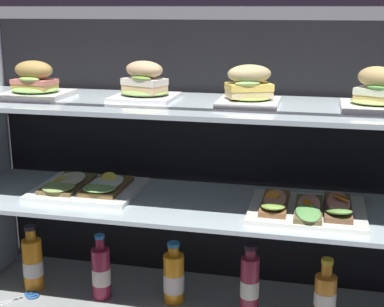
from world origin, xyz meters
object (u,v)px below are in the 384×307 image
Objects in this scene: plated_roll_sandwich_left_of_center at (249,89)px; juice_bottle_front_second at (174,278)px; plated_roll_sandwich_near_left_corner at (35,84)px; juice_bottle_back_right at (325,296)px; open_sandwich_tray_near_right_corner at (308,208)px; plated_roll_sandwich_right_of_center at (376,95)px; juice_bottle_front_middle at (250,283)px; open_sandwich_tray_far_right at (87,187)px; juice_bottle_back_left at (33,263)px; plated_roll_sandwich_far_right at (144,85)px; juice_bottle_front_fourth at (101,272)px; kitchen_scissors at (27,296)px.

juice_bottle_front_second is at bearing 178.86° from plated_roll_sandwich_left_of_center.
juice_bottle_back_right is (0.94, 0.01, -0.63)m from plated_roll_sandwich_near_left_corner.
plated_roll_sandwich_near_left_corner is at bearing -179.42° from juice_bottle_back_right.
juice_bottle_front_second is (-0.42, 0.04, -0.30)m from open_sandwich_tray_near_right_corner.
plated_roll_sandwich_right_of_center reaches higher than juice_bottle_front_second.
juice_bottle_back_right is at bearing -0.30° from juice_bottle_front_middle.
plated_roll_sandwich_right_of_center reaches higher than open_sandwich_tray_far_right.
plated_roll_sandwich_right_of_center reaches higher than juice_bottle_front_middle.
open_sandwich_tray_near_right_corner is at bearing -11.01° from plated_roll_sandwich_left_of_center.
open_sandwich_tray_near_right_corner is 0.52m from juice_bottle_front_second.
plated_roll_sandwich_near_left_corner reaches higher than juice_bottle_back_left.
open_sandwich_tray_far_right is 1.61× the size of juice_bottle_back_right.
juice_bottle_front_middle reaches higher than juice_bottle_back_right.
plated_roll_sandwich_left_of_center is at bearing 179.71° from plated_roll_sandwich_right_of_center.
juice_bottle_front_middle is (0.02, -0.00, -0.62)m from plated_roll_sandwich_left_of_center.
open_sandwich_tray_far_right is 1.00× the size of open_sandwich_tray_near_right_corner.
plated_roll_sandwich_far_right is 1.04× the size of plated_roll_sandwich_right_of_center.
plated_roll_sandwich_right_of_center is (0.36, -0.00, -0.00)m from plated_roll_sandwich_left_of_center.
plated_roll_sandwich_far_right reaches higher than juice_bottle_front_second.
open_sandwich_tray_near_right_corner is at bearing -1.13° from juice_bottle_front_fourth.
juice_bottle_front_middle is at bearing -179.80° from plated_roll_sandwich_right_of_center.
plated_roll_sandwich_far_right is at bearing 164.09° from juice_bottle_front_second.
plated_roll_sandwich_near_left_corner reaches higher than juice_bottle_front_middle.
juice_bottle_front_middle is (0.75, 0.02, 0.00)m from juice_bottle_back_left.
plated_roll_sandwich_left_of_center reaches higher than juice_bottle_front_fourth.
open_sandwich_tray_near_right_corner reaches higher than juice_bottle_front_fourth.
kitchen_scissors is at bearing -173.43° from plated_roll_sandwich_left_of_center.
juice_bottle_back_left is 1.01× the size of juice_bottle_front_middle.
plated_roll_sandwich_left_of_center is 0.77× the size of juice_bottle_front_middle.
juice_bottle_front_fourth is 1.08× the size of juice_bottle_back_right.
plated_roll_sandwich_near_left_corner reaches higher than kitchen_scissors.
juice_bottle_back_left is at bearing -179.06° from juice_bottle_back_right.
juice_bottle_back_left is 0.75m from juice_bottle_front_middle.
juice_bottle_front_fourth is (0.25, -0.00, -0.00)m from juice_bottle_back_left.
plated_roll_sandwich_left_of_center is (0.33, -0.03, 0.00)m from plated_roll_sandwich_far_right.
open_sandwich_tray_far_right is 0.72m from open_sandwich_tray_near_right_corner.
juice_bottle_front_second is at bearing 10.16° from kitchen_scissors.
juice_bottle_back_left is at bearing -173.31° from open_sandwich_tray_far_right.
plated_roll_sandwich_left_of_center is at bearing 2.79° from juice_bottle_front_fourth.
juice_bottle_front_middle is at bearing 2.34° from juice_bottle_front_fourth.
plated_roll_sandwich_near_left_corner is 0.93m from juice_bottle_front_middle.
open_sandwich_tray_far_right is at bearing 179.61° from plated_roll_sandwich_left_of_center.
juice_bottle_front_middle is at bearing 0.88° from plated_roll_sandwich_near_left_corner.
plated_roll_sandwich_right_of_center is at bearing -0.62° from juice_bottle_front_second.
juice_bottle_front_second is 1.00× the size of juice_bottle_back_right.
plated_roll_sandwich_left_of_center is at bearing -0.39° from open_sandwich_tray_far_right.
plated_roll_sandwich_right_of_center is at bearing -0.35° from open_sandwich_tray_far_right.
juice_bottle_front_second is at bearing -15.91° from plated_roll_sandwich_far_right.
plated_roll_sandwich_right_of_center is 1.05m from juice_bottle_front_fourth.
plated_roll_sandwich_right_of_center reaches higher than kitchen_scissors.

